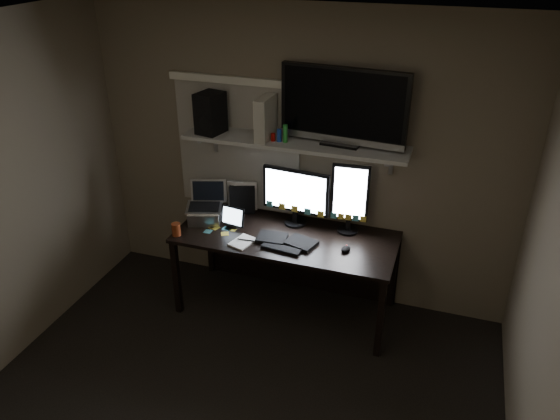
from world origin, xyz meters
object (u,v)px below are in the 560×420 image
at_px(mouse, 346,249).
at_px(game_console, 266,118).
at_px(laptop, 204,204).
at_px(monitor_landscape, 296,197).
at_px(speaker, 210,113).
at_px(desk, 290,247).
at_px(cup, 176,229).
at_px(keyboard, 286,241).
at_px(tv, 343,107).
at_px(monitor_portrait, 350,199).
at_px(tablet, 233,217).

relative_size(mouse, game_console, 0.30).
bearing_deg(laptop, monitor_landscape, -2.18).
xyz_separation_m(laptop, speaker, (0.03, 0.17, 0.75)).
height_order(desk, cup, cup).
height_order(keyboard, tv, tv).
distance_m(monitor_landscape, laptop, 0.78).
distance_m(desk, monitor_portrait, 0.68).
bearing_deg(keyboard, mouse, 9.14).
bearing_deg(cup, tablet, 35.75).
distance_m(laptop, speaker, 0.76).
distance_m(monitor_landscape, tv, 0.87).
distance_m(desk, tablet, 0.55).
bearing_deg(speaker, monitor_portrait, 15.33).
bearing_deg(mouse, speaker, -176.16).
distance_m(monitor_landscape, keyboard, 0.40).
height_order(keyboard, mouse, mouse).
distance_m(tv, speaker, 1.07).
bearing_deg(desk, game_console, 164.98).
bearing_deg(speaker, keyboard, -7.68).
bearing_deg(speaker, tv, 16.68).
bearing_deg(speaker, game_console, 14.07).
height_order(desk, laptop, laptop).
distance_m(keyboard, speaker, 1.19).
bearing_deg(tv, desk, -155.56).
distance_m(tv, game_console, 0.61).
relative_size(monitor_portrait, keyboard, 1.24).
height_order(desk, keyboard, keyboard).
relative_size(laptop, cup, 3.17).
xyz_separation_m(monitor_portrait, keyboard, (-0.43, -0.33, -0.29)).
height_order(desk, monitor_portrait, monitor_portrait).
relative_size(cup, tv, 0.11).
bearing_deg(keyboard, monitor_landscape, 100.56).
distance_m(monitor_landscape, mouse, 0.63).
height_order(tv, speaker, tv).
distance_m(tablet, tv, 1.29).
bearing_deg(desk, monitor_portrait, 12.91).
distance_m(mouse, tablet, 0.99).
bearing_deg(monitor_portrait, speaker, 178.85).
distance_m(desk, mouse, 0.59).
relative_size(monitor_landscape, tv, 0.59).
xyz_separation_m(monitor_landscape, laptop, (-0.74, -0.21, -0.08)).
xyz_separation_m(monitor_portrait, tablet, (-0.93, -0.23, -0.21)).
bearing_deg(game_console, speaker, -175.93).
distance_m(tablet, speaker, 0.87).
relative_size(keyboard, game_console, 1.46).
bearing_deg(tv, monitor_portrait, -6.39).
bearing_deg(monitor_portrait, keyboard, -146.75).
bearing_deg(tablet, monitor_landscape, 33.45).
bearing_deg(keyboard, monitor_portrait, 43.96).
distance_m(mouse, speaker, 1.53).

